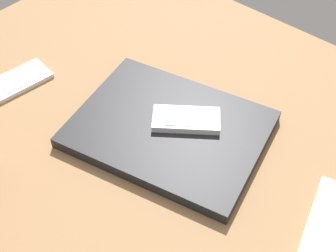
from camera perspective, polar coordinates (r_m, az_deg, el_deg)
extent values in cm
cube|color=olive|center=(74.47, 4.90, -4.77)|extent=(120.00, 80.00, 3.00)
cube|color=black|center=(75.62, 0.00, -0.50)|extent=(34.99, 29.50, 2.04)
cube|color=silver|center=(75.09, 2.27, 0.81)|extent=(11.91, 10.86, 1.17)
cube|color=#5993E0|center=(74.61, 2.29, 1.15)|extent=(7.90, 7.40, 0.14)
cube|color=silver|center=(89.60, -17.94, 5.43)|extent=(7.59, 11.70, 0.85)
cube|color=white|center=(89.29, -18.01, 5.66)|extent=(5.70, 7.38, 0.14)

